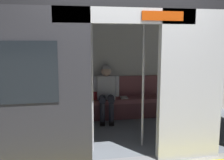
{
  "coord_description": "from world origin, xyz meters",
  "views": [
    {
      "loc": [
        0.79,
        3.28,
        1.68
      ],
      "look_at": [
        -0.03,
        -1.15,
        0.98
      ],
      "focal_mm": 41.1,
      "sensor_mm": 36.0,
      "label": 1
    }
  ],
  "objects": [
    {
      "name": "train_car",
      "position": [
        0.06,
        -1.1,
        1.45
      ],
      "size": [
        6.4,
        2.54,
        2.21
      ],
      "color": "silver",
      "rests_on": "ground_plane"
    },
    {
      "name": "bench_seat",
      "position": [
        0.0,
        -2.03,
        0.33
      ],
      "size": [
        2.76,
        0.44,
        0.43
      ],
      "color": "#935156",
      "rests_on": "ground_plane"
    },
    {
      "name": "person_seated",
      "position": [
        -0.06,
        -1.98,
        0.66
      ],
      "size": [
        0.55,
        0.71,
        1.16
      ],
      "color": "silver",
      "rests_on": "ground_plane"
    },
    {
      "name": "handbag",
      "position": [
        0.27,
        -2.06,
        0.52
      ],
      "size": [
        0.26,
        0.15,
        0.17
      ],
      "color": "maroon",
      "rests_on": "bench_seat"
    },
    {
      "name": "book",
      "position": [
        -0.46,
        -2.05,
        0.45
      ],
      "size": [
        0.16,
        0.23,
        0.03
      ],
      "primitive_type": "cube",
      "rotation": [
        0.0,
        0.0,
        -0.05
      ],
      "color": "silver",
      "rests_on": "bench_seat"
    },
    {
      "name": "grab_pole_door",
      "position": [
        0.4,
        -0.43,
        1.03
      ],
      "size": [
        0.04,
        0.04,
        2.07
      ],
      "primitive_type": "cylinder",
      "color": "silver",
      "rests_on": "ground_plane"
    },
    {
      "name": "grab_pole_far",
      "position": [
        -0.4,
        -0.5,
        1.03
      ],
      "size": [
        0.04,
        0.04,
        2.07
      ],
      "primitive_type": "cylinder",
      "color": "silver",
      "rests_on": "ground_plane"
    }
  ]
}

